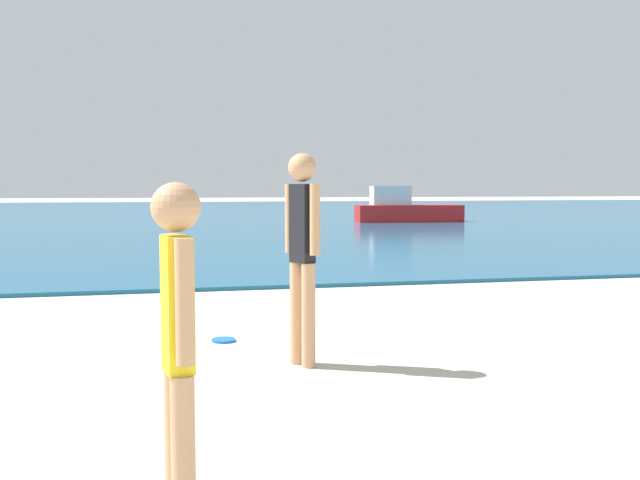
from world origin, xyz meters
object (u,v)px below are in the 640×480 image
object	(u,v)px
boat_far	(405,209)
person_distant	(178,343)
person_standing	(302,246)
frisbee	(224,340)

from	to	relation	value
boat_far	person_distant	bearing A→B (deg)	-106.00
person_standing	frisbee	bearing A→B (deg)	0.09
person_standing	frisbee	distance (m)	1.54
person_standing	person_distant	xyz separation A→B (m)	(-1.05, -2.74, -0.15)
frisbee	person_distant	xyz separation A→B (m)	(-0.48, -3.78, 0.84)
person_standing	person_distant	world-z (taller)	person_standing
person_standing	boat_far	bearing A→B (deg)	-50.37
person_distant	boat_far	world-z (taller)	boat_far
person_standing	frisbee	size ratio (longest dim) A/B	7.71
person_standing	person_distant	bearing A→B (deg)	130.30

